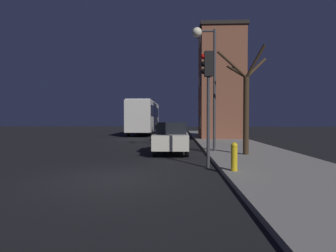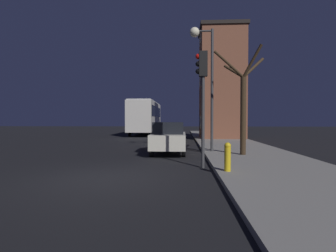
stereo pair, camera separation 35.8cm
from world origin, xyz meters
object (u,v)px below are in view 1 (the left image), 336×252
at_px(bus, 144,115).
at_px(car_near_lane, 171,137).
at_px(streetlamp, 206,60).
at_px(fire_hydrant, 234,156).
at_px(bare_tree, 246,99).
at_px(traffic_light, 208,85).
at_px(car_mid_lane, 170,132).

xyz_separation_m(bus, car_near_lane, (3.67, -17.08, -1.43)).
relative_size(streetlamp, bus, 0.60).
height_order(bus, fire_hydrant, bus).
distance_m(bare_tree, fire_hydrant, 4.74).
relative_size(streetlamp, traffic_light, 1.50).
bearing_deg(car_near_lane, car_mid_lane, 92.07).
bearing_deg(car_mid_lane, streetlamp, -75.76).
relative_size(traffic_light, car_near_lane, 1.08).
bearing_deg(bare_tree, fire_hydrant, -108.77).
height_order(streetlamp, car_mid_lane, streetlamp).
bearing_deg(bare_tree, streetlamp, 145.65).
height_order(car_near_lane, fire_hydrant, car_near_lane).
relative_size(bare_tree, fire_hydrant, 5.45).
xyz_separation_m(bare_tree, car_mid_lane, (-3.79, 9.27, -1.95)).
distance_m(bare_tree, bus, 19.71).
relative_size(streetlamp, car_near_lane, 1.61).
distance_m(streetlamp, fire_hydrant, 6.71).
bearing_deg(car_mid_lane, car_near_lane, -87.93).
height_order(streetlamp, fire_hydrant, streetlamp).
bearing_deg(streetlamp, car_mid_lane, 104.24).
bearing_deg(car_mid_lane, traffic_light, -81.87).
bearing_deg(streetlamp, bus, 107.54).
height_order(bare_tree, bus, bare_tree).
height_order(traffic_light, bus, traffic_light).
relative_size(car_near_lane, fire_hydrant, 4.35).
height_order(streetlamp, traffic_light, streetlamp).
xyz_separation_m(streetlamp, fire_hydrant, (0.38, -5.22, -4.19)).
bearing_deg(fire_hydrant, bus, 104.53).
bearing_deg(streetlamp, fire_hydrant, -85.89).
bearing_deg(car_near_lane, bare_tree, -20.09).
bearing_deg(traffic_light, bare_tree, 52.93).
xyz_separation_m(traffic_light, car_mid_lane, (-1.72, 12.01, -2.28)).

